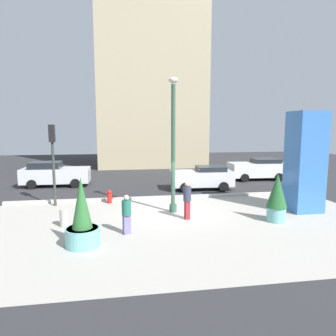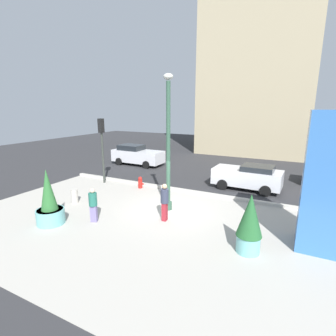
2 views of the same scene
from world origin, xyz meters
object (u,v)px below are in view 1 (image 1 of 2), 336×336
object	(u,v)px
potted_plant_near_right	(277,197)
car_passing_lane	(203,177)
potted_plant_mid_plaza	(82,221)
car_intersection	(55,174)
traffic_light_corner	(53,151)
pedestrian_crossing	(127,213)
car_curb_east	(258,169)
pedestrian_by_curb	(187,198)
art_pillar_blue	(305,162)
concrete_bollard	(64,218)
fire_hydrant	(110,197)
lamp_post	(173,148)

from	to	relation	value
potted_plant_near_right	car_passing_lane	size ratio (longest dim) A/B	0.52
potted_plant_mid_plaza	car_intersection	size ratio (longest dim) A/B	0.53
traffic_light_corner	pedestrian_crossing	world-z (taller)	traffic_light_corner
potted_plant_near_right	car_curb_east	distance (m)	11.15
pedestrian_by_curb	pedestrian_crossing	xyz separation A→B (m)	(-2.76, -1.54, -0.10)
art_pillar_blue	car_curb_east	size ratio (longest dim) A/B	1.09
art_pillar_blue	car_intersection	bearing A→B (deg)	147.52
pedestrian_by_curb	concrete_bollard	bearing A→B (deg)	-177.65
traffic_light_corner	car_curb_east	distance (m)	15.64
potted_plant_mid_plaza	traffic_light_corner	distance (m)	6.62
traffic_light_corner	car_curb_east	world-z (taller)	traffic_light_corner
pedestrian_by_curb	fire_hydrant	bearing A→B (deg)	135.53
art_pillar_blue	pedestrian_by_curb	distance (m)	6.23
lamp_post	traffic_light_corner	bearing A→B (deg)	159.76
art_pillar_blue	pedestrian_by_curb	xyz separation A→B (m)	(-6.03, -0.48, -1.50)
traffic_light_corner	car_passing_lane	size ratio (longest dim) A/B	1.03
car_intersection	fire_hydrant	bearing A→B (deg)	-54.75
art_pillar_blue	car_curb_east	xyz separation A→B (m)	(1.87, 8.92, -1.60)
car_intersection	traffic_light_corner	bearing A→B (deg)	-78.80
car_intersection	car_passing_lane	bearing A→B (deg)	-15.25
art_pillar_blue	fire_hydrant	bearing A→B (deg)	162.51
art_pillar_blue	potted_plant_near_right	distance (m)	2.97
lamp_post	pedestrian_by_curb	distance (m)	2.54
car_passing_lane	car_intersection	bearing A→B (deg)	164.75
art_pillar_blue	concrete_bollard	bearing A→B (deg)	-176.47
lamp_post	car_intersection	size ratio (longest dim) A/B	1.40
traffic_light_corner	car_passing_lane	bearing A→B (deg)	18.44
concrete_bollard	car_curb_east	world-z (taller)	car_curb_east
potted_plant_mid_plaza	car_curb_east	size ratio (longest dim) A/B	0.55
car_passing_lane	car_curb_east	world-z (taller)	car_curb_east
concrete_bollard	pedestrian_crossing	size ratio (longest dim) A/B	0.48
lamp_post	potted_plant_mid_plaza	size ratio (longest dim) A/B	2.62
car_curb_east	pedestrian_crossing	world-z (taller)	car_curb_east
potted_plant_near_right	car_passing_lane	xyz separation A→B (m)	(-1.32, 7.36, -0.30)
art_pillar_blue	pedestrian_by_curb	size ratio (longest dim) A/B	2.86
car_passing_lane	car_intersection	world-z (taller)	car_intersection
lamp_post	art_pillar_blue	size ratio (longest dim) A/B	1.31
car_intersection	car_curb_east	bearing A→B (deg)	1.05
car_passing_lane	car_curb_east	xyz separation A→B (m)	(5.40, 3.02, 0.05)
car_passing_lane	lamp_post	bearing A→B (deg)	-119.51
art_pillar_blue	pedestrian_crossing	distance (m)	9.15
lamp_post	potted_plant_near_right	size ratio (longest dim) A/B	2.99
potted_plant_mid_plaza	pedestrian_crossing	distance (m)	1.85
potted_plant_mid_plaza	concrete_bollard	bearing A→B (deg)	113.59
car_curb_east	traffic_light_corner	bearing A→B (deg)	-157.30
art_pillar_blue	concrete_bollard	xyz separation A→B (m)	(-11.36, -0.70, -2.09)
fire_hydrant	concrete_bollard	xyz separation A→B (m)	(-1.76, -3.72, 0.01)
potted_plant_near_right	concrete_bollard	bearing A→B (deg)	175.28
potted_plant_mid_plaza	fire_hydrant	bearing A→B (deg)	82.97
potted_plant_mid_plaza	fire_hydrant	world-z (taller)	potted_plant_mid_plaza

